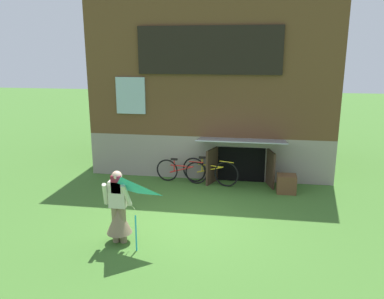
# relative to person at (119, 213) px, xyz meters

# --- Properties ---
(ground_plane) EXTENTS (60.00, 60.00, 0.00)m
(ground_plane) POSITION_rel_person_xyz_m (1.32, 1.31, -0.65)
(ground_plane) COLOR #3D6B28
(log_house) EXTENTS (7.46, 5.80, 5.35)m
(log_house) POSITION_rel_person_xyz_m (1.32, 6.65, 2.03)
(log_house) COLOR gray
(log_house) RESTS_ON ground_plane
(person) EXTENTS (0.61, 0.52, 1.54)m
(person) POSITION_rel_person_xyz_m (0.00, 0.00, 0.00)
(person) COLOR #7F6B51
(person) RESTS_ON ground_plane
(kite) EXTENTS (0.94, 0.93, 1.49)m
(kite) POSITION_rel_person_xyz_m (0.27, -0.51, 0.58)
(kite) COLOR #2DB2CC
(kite) RESTS_ON ground_plane
(bicycle_yellow) EXTENTS (1.72, 0.53, 0.81)m
(bicycle_yellow) POSITION_rel_person_xyz_m (1.43, 3.88, -0.25)
(bicycle_yellow) COLOR black
(bicycle_yellow) RESTS_ON ground_plane
(bicycle_red) EXTENTS (1.59, 0.25, 0.73)m
(bicycle_red) POSITION_rel_person_xyz_m (0.57, 3.90, -0.29)
(bicycle_red) COLOR black
(bicycle_red) RESTS_ON ground_plane
(wooden_crate) EXTENTS (0.52, 0.44, 0.51)m
(wooden_crate) POSITION_rel_person_xyz_m (3.62, 3.50, -0.39)
(wooden_crate) COLOR brown
(wooden_crate) RESTS_ON ground_plane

